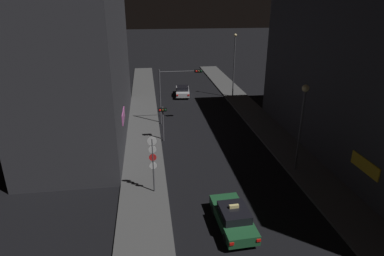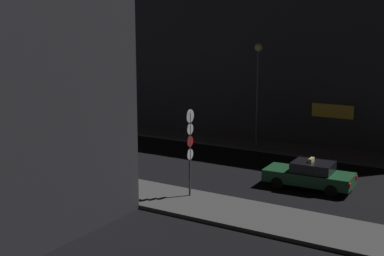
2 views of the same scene
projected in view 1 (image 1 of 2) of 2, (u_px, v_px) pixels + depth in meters
name	position (u px, v px, depth m)	size (l,w,h in m)	color
sidewalk_left	(144.00, 121.00, 36.34)	(3.31, 59.81, 0.18)	#4C4C4C
sidewalk_right	(255.00, 116.00, 38.00)	(3.31, 59.81, 0.18)	#4C4C4C
building_facade_left	(79.00, 46.00, 30.44)	(7.82, 22.46, 17.33)	#333338
taxi	(233.00, 217.00, 19.27)	(2.01, 4.53, 1.62)	#1E512D
far_car	(183.00, 91.00, 45.83)	(2.20, 4.59, 1.42)	#B7B7BC
traffic_light_overhead	(175.00, 85.00, 34.41)	(4.59, 0.42, 5.98)	#47474C
traffic_light_left_kerb	(163.00, 117.00, 30.59)	(0.80, 0.42, 3.42)	#47474C
sign_pole_left	(153.00, 159.00, 21.97)	(0.63, 0.10, 4.17)	#47474C
street_lamp_near_block	(303.00, 111.00, 24.07)	(0.54, 0.54, 6.87)	#47474C
street_lamp_far_block	(234.00, 61.00, 43.64)	(0.37, 0.37, 8.40)	#47474C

